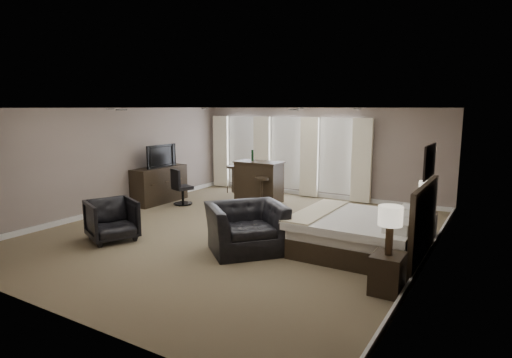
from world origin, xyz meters
The scene contains 16 objects.
room centered at (0.00, 0.00, 1.30)m, with size 7.60×8.60×2.64m.
window_bay centered at (-1.00, 4.11, 1.20)m, with size 5.25×0.20×2.30m.
bed centered at (2.58, 0.05, 0.69)m, with size 2.17×2.07×1.38m, color silver.
nightstand_near centered at (3.47, -1.40, 0.28)m, with size 0.43×0.52×0.57m, color black.
nightstand_far centered at (3.47, 1.50, 0.27)m, with size 0.40×0.49×0.54m, color black.
lamp_near centered at (3.47, -1.40, 0.92)m, with size 0.34×0.34×0.70m, color beige.
lamp_far centered at (3.47, 1.50, 0.86)m, with size 0.31×0.31×0.64m, color beige.
wall_art centered at (3.70, 0.05, 1.75)m, with size 0.04×0.96×0.56m, color slate.
dresser centered at (-3.45, 1.28, 0.49)m, with size 0.55×1.70×0.99m, color black.
tv centered at (-3.45, 1.28, 1.06)m, with size 1.08×0.62×0.14m, color black.
armchair_near centered at (0.79, -0.92, 0.59)m, with size 1.34×0.87×1.17m, color black.
armchair_far centered at (-1.84, -1.75, 0.45)m, with size 0.88×0.82×0.90m, color black.
bar_counter centered at (-1.14, 2.78, 0.57)m, with size 1.31×0.68×1.14m, color black.
bar_stool_left centered at (-2.47, 3.45, 0.42)m, with size 0.40×0.40×0.84m, color black.
bar_stool_right centered at (-0.76, 2.29, 0.39)m, with size 0.37×0.37×0.78m, color black.
desk_chair centered at (-2.71, 1.38, 0.49)m, with size 0.50×0.50×0.99m, color black.
Camera 1 is at (4.84, -7.31, 2.62)m, focal length 30.00 mm.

